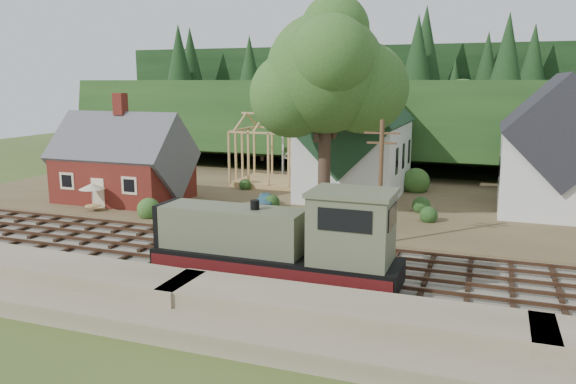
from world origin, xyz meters
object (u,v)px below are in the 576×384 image
(patio_set, at_px, (92,188))
(locomotive, at_px, (283,244))
(car_blue, at_px, (265,200))
(car_green, at_px, (101,182))

(patio_set, bearing_deg, locomotive, -26.00)
(car_blue, bearing_deg, patio_set, -172.81)
(locomotive, xyz_separation_m, car_green, (-24.56, 16.96, -1.25))
(patio_set, bearing_deg, car_blue, 26.67)
(locomotive, distance_m, car_green, 29.87)
(locomotive, xyz_separation_m, patio_set, (-19.44, 9.48, -0.06))
(car_blue, distance_m, patio_set, 13.54)
(locomotive, relative_size, car_blue, 3.99)
(car_blue, xyz_separation_m, car_green, (-17.17, 1.43, 0.12))
(car_green, height_order, patio_set, patio_set)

